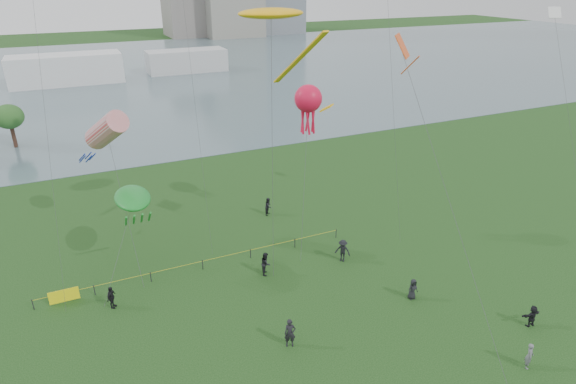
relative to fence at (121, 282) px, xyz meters
name	(u,v)px	position (x,y,z in m)	size (l,w,h in m)	color
lake	(125,75)	(11.04, 84.63, -0.53)	(400.00, 120.00, 0.08)	slate
pavilion_left	(66,69)	(-0.96, 79.63, 2.45)	(22.00, 8.00, 6.00)	silver
pavilion_right	(187,61)	(25.04, 82.63, 1.95)	(18.00, 7.00, 5.00)	silver
fence	(121,282)	(0.00, 0.00, 0.00)	(24.07, 0.07, 1.05)	black
kite_flyer	(529,356)	(20.83, -18.01, 0.30)	(0.62, 0.41, 1.71)	slate
spectator_a	(266,263)	(10.43, -2.58, 0.37)	(0.90, 0.70, 1.85)	black
spectator_b	(343,251)	(16.72, -3.49, 0.41)	(1.25, 0.72, 1.93)	black
spectator_c	(111,297)	(-0.86, -2.02, 0.29)	(0.99, 0.41, 1.68)	black
spectator_d	(413,289)	(18.76, -9.82, 0.24)	(0.78, 0.51, 1.59)	black
spectator_e	(532,316)	(24.05, -15.45, 0.23)	(1.45, 0.46, 1.56)	black
spectator_f	(290,333)	(8.81, -10.57, 0.42)	(0.71, 0.47, 1.95)	black
spectator_g	(269,206)	(14.44, 6.63, 0.31)	(0.84, 0.66, 1.73)	black
kite_stingray	(272,15)	(12.04, -0.59, 18.16)	(4.60, 9.91, 19.18)	#3F3F42
kite_windsock	(107,130)	(1.08, 7.35, 9.39)	(4.27, 10.47, 11.88)	#3F3F42
kite_creature	(133,198)	(1.83, 2.06, 5.61)	(4.57, 6.14, 6.64)	#3F3F42
kite_octopus	(308,99)	(16.47, 2.61, 11.35)	(3.98, 5.89, 13.12)	#3F3F42
kite_delta	(407,61)	(17.71, -7.97, 15.91)	(1.68, 12.42, 17.95)	#3F3F42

